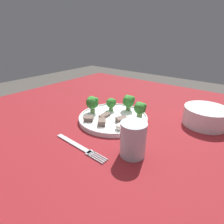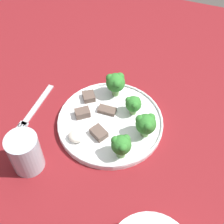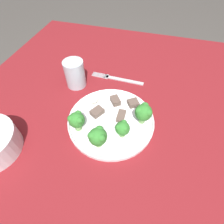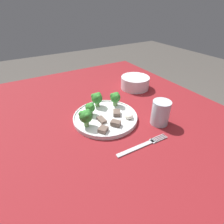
% 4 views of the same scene
% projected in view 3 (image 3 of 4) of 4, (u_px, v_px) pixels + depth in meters
% --- Properties ---
extents(ground_plane, '(8.00, 8.00, 0.00)m').
position_uv_depth(ground_plane, '(119.00, 193.00, 1.11)').
color(ground_plane, '#4C4742').
extents(table, '(1.27, 1.19, 0.73)m').
position_uv_depth(table, '(125.00, 141.00, 0.61)').
color(table, maroon).
rests_on(table, ground_plane).
extents(dinner_plate, '(0.27, 0.27, 0.02)m').
position_uv_depth(dinner_plate, '(111.00, 120.00, 0.55)').
color(dinner_plate, white).
rests_on(dinner_plate, table).
extents(fork, '(0.03, 0.21, 0.00)m').
position_uv_depth(fork, '(118.00, 79.00, 0.69)').
color(fork, '#B2B2B7').
rests_on(fork, table).
extents(drinking_glass, '(0.07, 0.07, 0.10)m').
position_uv_depth(drinking_glass, '(75.00, 75.00, 0.64)').
color(drinking_glass, '#B2C1CC').
rests_on(drinking_glass, table).
extents(broccoli_floret_near_rim_left, '(0.04, 0.04, 0.06)m').
position_uv_depth(broccoli_floret_near_rim_left, '(123.00, 128.00, 0.49)').
color(broccoli_floret_near_rim_left, '#709E56').
rests_on(broccoli_floret_near_rim_left, dinner_plate).
extents(broccoli_floret_center_left, '(0.05, 0.05, 0.07)m').
position_uv_depth(broccoli_floret_center_left, '(98.00, 137.00, 0.46)').
color(broccoli_floret_center_left, '#709E56').
rests_on(broccoli_floret_center_left, dinner_plate).
extents(broccoli_floret_back_left, '(0.05, 0.05, 0.07)m').
position_uv_depth(broccoli_floret_back_left, '(144.00, 112.00, 0.51)').
color(broccoli_floret_back_left, '#709E56').
rests_on(broccoli_floret_back_left, dinner_plate).
extents(broccoli_floret_front_left, '(0.05, 0.05, 0.06)m').
position_uv_depth(broccoli_floret_front_left, '(77.00, 120.00, 0.50)').
color(broccoli_floret_front_left, '#709E56').
rests_on(broccoli_floret_front_left, dinner_plate).
extents(meat_slice_front_slice, '(0.05, 0.05, 0.02)m').
position_uv_depth(meat_slice_front_slice, '(97.00, 112.00, 0.56)').
color(meat_slice_front_slice, brown).
rests_on(meat_slice_front_slice, dinner_plate).
extents(meat_slice_middle_slice, '(0.04, 0.04, 0.02)m').
position_uv_depth(meat_slice_middle_slice, '(134.00, 103.00, 0.58)').
color(meat_slice_middle_slice, brown).
rests_on(meat_slice_middle_slice, dinner_plate).
extents(meat_slice_rear_slice, '(0.05, 0.02, 0.01)m').
position_uv_depth(meat_slice_rear_slice, '(121.00, 116.00, 0.55)').
color(meat_slice_rear_slice, brown).
rests_on(meat_slice_rear_slice, dinner_plate).
extents(meat_slice_edge_slice, '(0.05, 0.04, 0.02)m').
position_uv_depth(meat_slice_edge_slice, '(115.00, 101.00, 0.59)').
color(meat_slice_edge_slice, brown).
rests_on(meat_slice_edge_slice, dinner_plate).
extents(sauce_dollop, '(0.04, 0.04, 0.02)m').
position_uv_depth(sauce_dollop, '(93.00, 99.00, 0.59)').
color(sauce_dollop, silver).
rests_on(sauce_dollop, dinner_plate).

